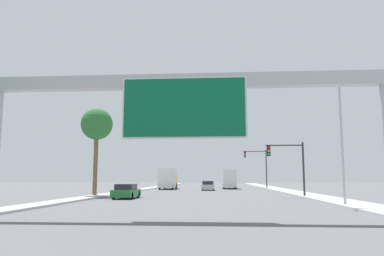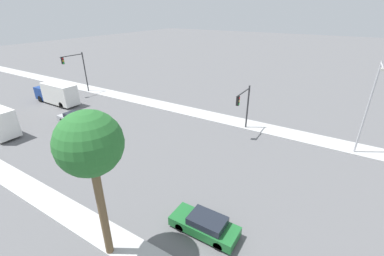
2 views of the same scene
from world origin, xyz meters
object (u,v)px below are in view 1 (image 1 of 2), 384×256
object	(u,v)px
car_near_right	(208,186)
traffic_light_mid_block	(259,163)
sign_gantry	(184,102)
truck_box_primary	(229,179)
truck_box_secondary	(168,179)
palm_tree_background	(97,125)
car_mid_center	(126,192)
traffic_light_near_intersection	(290,160)
street_lamp_right	(336,126)

from	to	relation	value
car_near_right	traffic_light_mid_block	bearing A→B (deg)	48.39
sign_gantry	traffic_light_mid_block	xyz separation A→B (m)	(9.02, 50.09, -1.14)
truck_box_primary	truck_box_secondary	distance (m)	11.05
truck_box_secondary	palm_tree_background	world-z (taller)	palm_tree_background
sign_gantry	truck_box_primary	distance (m)	48.97
car_near_right	palm_tree_background	distance (m)	23.45
car_mid_center	palm_tree_background	size ratio (longest dim) A/B	0.49
car_mid_center	traffic_light_near_intersection	xyz separation A→B (m)	(15.98, 3.62, 3.08)
truck_box_secondary	sign_gantry	bearing A→B (deg)	-81.20
car_near_right	palm_tree_background	bearing A→B (deg)	-120.82
truck_box_primary	traffic_light_near_intersection	bearing A→B (deg)	-79.15
car_near_right	traffic_light_near_intersection	xyz separation A→B (m)	(8.98, -19.85, 3.05)
car_mid_center	traffic_light_near_intersection	world-z (taller)	traffic_light_near_intersection
sign_gantry	truck_box_secondary	distance (m)	45.93
truck_box_primary	traffic_light_near_intersection	xyz separation A→B (m)	(5.48, -28.58, 2.04)
car_mid_center	traffic_light_near_intersection	distance (m)	16.67
sign_gantry	traffic_light_mid_block	bearing A→B (deg)	79.80
car_mid_center	car_near_right	distance (m)	24.49
traffic_light_mid_block	car_mid_center	bearing A→B (deg)	-115.47
sign_gantry	truck_box_secondary	xyz separation A→B (m)	(-7.00, 45.21, -4.04)
truck_box_secondary	street_lamp_right	world-z (taller)	street_lamp_right
car_near_right	truck_box_secondary	size ratio (longest dim) A/B	0.54
palm_tree_background	traffic_light_mid_block	bearing A→B (deg)	55.11
car_mid_center	traffic_light_near_intersection	size ratio (longest dim) A/B	0.84
traffic_light_mid_block	palm_tree_background	bearing A→B (deg)	-124.89
car_near_right	street_lamp_right	world-z (taller)	street_lamp_right
sign_gantry	truck_box_primary	bearing A→B (deg)	85.89
sign_gantry	street_lamp_right	bearing A→B (deg)	39.37
sign_gantry	street_lamp_right	distance (m)	12.93
car_mid_center	truck_box_primary	xyz separation A→B (m)	(10.50, 32.20, 1.04)
sign_gantry	street_lamp_right	world-z (taller)	street_lamp_right
sign_gantry	car_mid_center	xyz separation A→B (m)	(-7.00, 16.47, -5.14)
car_mid_center	truck_box_secondary	distance (m)	28.77
sign_gantry	truck_box_primary	xyz separation A→B (m)	(3.50, 48.67, -4.10)
truck_box_primary	street_lamp_right	bearing A→B (deg)	-80.88
street_lamp_right	traffic_light_near_intersection	bearing A→B (deg)	94.89
traffic_light_near_intersection	truck_box_primary	bearing A→B (deg)	100.85
car_near_right	traffic_light_near_intersection	bearing A→B (deg)	-65.66
car_mid_center	palm_tree_background	world-z (taller)	palm_tree_background
car_mid_center	traffic_light_mid_block	size ratio (longest dim) A/B	0.67
truck_box_secondary	traffic_light_near_intersection	bearing A→B (deg)	-57.54
traffic_light_near_intersection	car_near_right	bearing A→B (deg)	114.34
traffic_light_near_intersection	traffic_light_mid_block	size ratio (longest dim) A/B	0.79
street_lamp_right	truck_box_secondary	bearing A→B (deg)	114.66
truck_box_secondary	traffic_light_mid_block	size ratio (longest dim) A/B	1.19
sign_gantry	truck_box_primary	world-z (taller)	sign_gantry
car_near_right	traffic_light_mid_block	xyz separation A→B (m)	(9.02, 10.15, 3.97)
truck_box_primary	truck_box_secondary	size ratio (longest dim) A/B	1.00
traffic_light_mid_block	palm_tree_background	distance (m)	35.96
car_near_right	truck_box_primary	distance (m)	9.46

